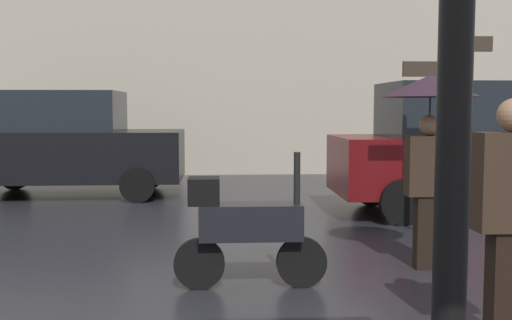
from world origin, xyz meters
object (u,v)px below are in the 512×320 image
Objects in this scene: parked_car_left at (68,143)px; parked_scooter at (246,228)px; street_signpost at (445,109)px; parked_car_right at (473,148)px; pedestrian_with_umbrella at (430,116)px.

parked_scooter is at bearing -54.81° from parked_car_left.
street_signpost is at bearing -29.33° from parked_car_left.
parked_car_right is at bearing -10.65° from parked_car_left.
street_signpost reaches higher than parked_car_right.
parked_car_left is (-4.89, 5.56, -0.58)m from pedestrian_with_umbrella.
parked_car_right is at bearing 57.66° from parked_scooter.
parked_car_right is (1.79, 3.18, -0.54)m from pedestrian_with_umbrella.
parked_car_left is 0.94× the size of parked_car_right.
pedestrian_with_umbrella reaches higher than parked_car_left.
street_signpost is at bearing 47.80° from parked_scooter.
pedestrian_with_umbrella is 7.42m from parked_car_left.
parked_car_right is at bearing 62.77° from pedestrian_with_umbrella.
parked_scooter is at bearing -160.77° from pedestrian_with_umbrella.
parked_scooter is 3.23m from street_signpost.
pedestrian_with_umbrella is 0.45× the size of parked_car_right.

